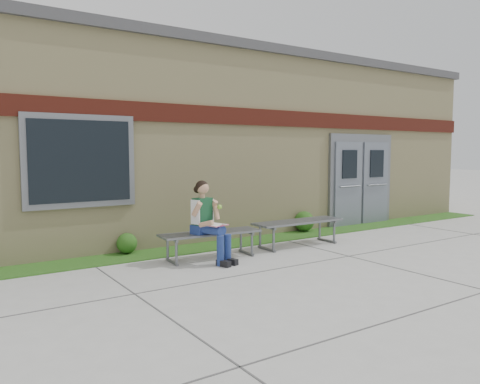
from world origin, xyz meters
TOP-DOWN VIEW (x-y plane):
  - ground at (0.00, 0.00)m, footprint 80.00×80.00m
  - grass_strip at (0.00, 2.60)m, footprint 16.00×0.80m
  - school_building at (-0.00, 5.99)m, footprint 16.20×6.22m
  - bench_left at (-1.14, 1.73)m, footprint 1.83×0.63m
  - bench_right at (0.86, 1.73)m, footprint 1.94×0.55m
  - girl at (-1.29, 1.53)m, footprint 0.58×0.86m
  - shrub_mid at (-2.24, 2.85)m, footprint 0.37×0.37m
  - shrub_east at (2.01, 2.85)m, footprint 0.46×0.46m

SIDE VIEW (x-z plane):
  - ground at x=0.00m, z-range 0.00..0.00m
  - grass_strip at x=0.00m, z-range 0.00..0.02m
  - shrub_mid at x=-2.24m, z-range 0.02..0.39m
  - shrub_east at x=2.01m, z-range 0.02..0.48m
  - bench_left at x=-1.14m, z-range 0.13..0.59m
  - bench_right at x=0.86m, z-range 0.14..0.64m
  - girl at x=-1.29m, z-range 0.03..1.41m
  - school_building at x=0.00m, z-range 0.00..4.20m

